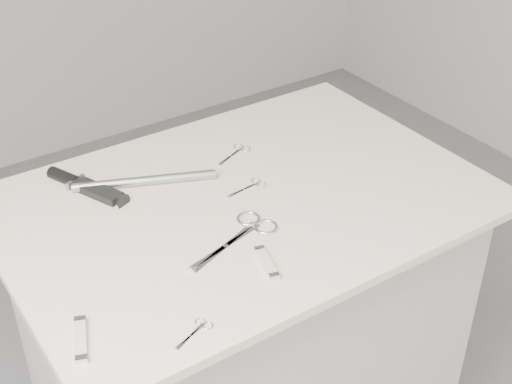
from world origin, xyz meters
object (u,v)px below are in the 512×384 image
large_shears (246,231)px  embroidery_scissors_b (251,186)px  metal_rail (145,181)px  tiny_scissors (197,331)px  pocket_knife_a (81,339)px  pocket_knife_b (267,263)px  plinth (245,355)px  embroidery_scissors_a (237,152)px  sheathed_knife (82,185)px

large_shears → embroidery_scissors_b: size_ratio=2.23×
metal_rail → tiny_scissors: bearing=-106.0°
pocket_knife_a → pocket_knife_b: bearing=-70.1°
plinth → tiny_scissors: 0.62m
metal_rail → plinth: bearing=-46.0°
metal_rail → embroidery_scissors_a: bearing=1.6°
embroidery_scissors_a → tiny_scissors: size_ratio=1.30×
embroidery_scissors_a → pocket_knife_a: size_ratio=1.02×
tiny_scissors → pocket_knife_a: pocket_knife_a is taller
embroidery_scissors_a → embroidery_scissors_b: size_ratio=1.08×
embroidery_scissors_a → metal_rail: bearing=158.5°
tiny_scissors → sheathed_knife: sheathed_knife is taller
large_shears → embroidery_scissors_b: bearing=35.8°
large_shears → pocket_knife_b: 0.11m
embroidery_scissors_a → sheathed_knife: 0.36m
embroidery_scissors_a → embroidery_scissors_b: 0.15m
embroidery_scissors_a → pocket_knife_b: (-0.17, -0.38, 0.00)m
embroidery_scissors_a → pocket_knife_b: bearing=-138.0°
embroidery_scissors_a → pocket_knife_a: (-0.53, -0.37, 0.00)m
pocket_knife_a → large_shears: bearing=-54.4°
embroidery_scissors_a → metal_rail: metal_rail is taller
large_shears → pocket_knife_b: pocket_knife_b is taller
large_shears → plinth: bearing=42.5°
embroidery_scissors_b → tiny_scissors: same height
plinth → sheathed_knife: bearing=140.6°
pocket_knife_b → plinth: bearing=-7.3°
tiny_scissors → large_shears: bearing=18.7°
plinth → large_shears: size_ratio=4.20×
plinth → tiny_scissors: tiny_scissors is taller
embroidery_scissors_b → metal_rail: metal_rail is taller
embroidery_scissors_a → pocket_knife_b: pocket_knife_b is taller
embroidery_scissors_a → sheathed_knife: (-0.35, 0.06, 0.01)m
plinth → sheathed_knife: size_ratio=4.63×
plinth → embroidery_scissors_a: 0.51m
tiny_scissors → sheathed_knife: 0.51m
embroidery_scissors_a → embroidery_scissors_b: (-0.05, -0.14, -0.00)m
tiny_scissors → pocket_knife_b: bearing=0.1°
embroidery_scissors_a → tiny_scissors: (-0.36, -0.45, -0.00)m
tiny_scissors → plinth: bearing=24.6°
tiny_scissors → sheathed_knife: bearing=67.3°
embroidery_scissors_a → pocket_knife_a: 0.65m
pocket_knife_b → metal_rail: (-0.06, 0.37, 0.00)m
embroidery_scissors_b → embroidery_scissors_a: bearing=62.9°
large_shears → pocket_knife_b: (-0.02, -0.11, 0.00)m
embroidery_scissors_b → large_shears: bearing=-133.8°
large_shears → embroidery_scissors_b: 0.16m
large_shears → sheathed_knife: 0.39m
tiny_scissors → sheathed_knife: (0.01, 0.51, 0.01)m
pocket_knife_a → metal_rail: (0.29, 0.36, 0.00)m
pocket_knife_b → metal_rail: size_ratio=0.31×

